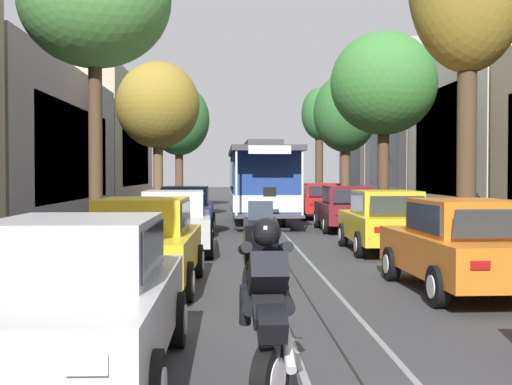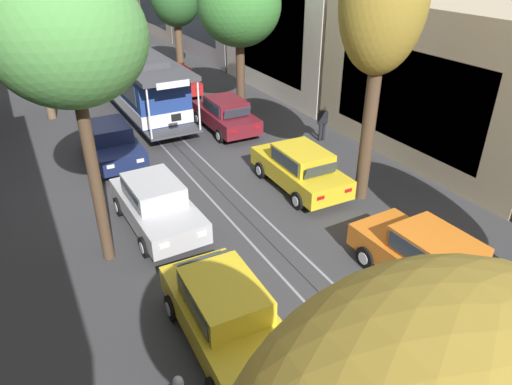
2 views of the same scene
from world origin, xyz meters
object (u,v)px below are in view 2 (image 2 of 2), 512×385
at_px(parked_car_silver_mid_left, 156,204).
at_px(parked_car_maroon_fourth_right, 226,114).
at_px(parked_car_orange_second_right, 430,260).
at_px(street_tree_kerb_right_mid, 239,6).
at_px(parked_car_yellow_mid_right, 300,168).
at_px(parked_car_navy_fourth_left, 111,142).
at_px(parked_car_yellow_second_left, 227,315).
at_px(street_tree_kerb_right_second, 384,4).
at_px(pedestrian_on_left_pavement, 323,121).
at_px(cable_car_trolley, 142,84).
at_px(street_tree_kerb_left_mid, 30,17).
at_px(street_tree_kerb_left_second, 68,40).
at_px(parked_car_red_fifth_right, 175,80).

relative_size(parked_car_silver_mid_left, parked_car_maroon_fourth_right, 1.01).
height_order(parked_car_orange_second_right, street_tree_kerb_right_mid, street_tree_kerb_right_mid).
relative_size(parked_car_orange_second_right, street_tree_kerb_right_mid, 0.60).
bearing_deg(parked_car_yellow_mid_right, parked_car_maroon_fourth_right, 89.12).
bearing_deg(parked_car_navy_fourth_left, parked_car_maroon_fourth_right, 9.51).
xyz_separation_m(parked_car_yellow_second_left, street_tree_kerb_right_second, (7.08, 3.93, 5.63)).
distance_m(street_tree_kerb_right_second, pedestrian_on_left_pavement, 7.66).
distance_m(parked_car_yellow_second_left, parked_car_silver_mid_left, 5.48).
height_order(parked_car_yellow_mid_right, street_tree_kerb_right_second, street_tree_kerb_right_second).
bearing_deg(parked_car_orange_second_right, cable_car_trolley, 99.14).
relative_size(parked_car_maroon_fourth_right, street_tree_kerb_right_second, 0.50).
bearing_deg(parked_car_yellow_second_left, parked_car_yellow_mid_right, 45.06).
height_order(street_tree_kerb_left_mid, street_tree_kerb_right_mid, street_tree_kerb_right_mid).
relative_size(parked_car_yellow_second_left, street_tree_kerb_left_second, 0.56).
distance_m(parked_car_navy_fourth_left, street_tree_kerb_right_second, 11.61).
height_order(parked_car_silver_mid_left, street_tree_kerb_right_second, street_tree_kerb_right_second).
height_order(street_tree_kerb_left_second, street_tree_kerb_left_mid, street_tree_kerb_left_second).
bearing_deg(parked_car_red_fifth_right, parked_car_orange_second_right, -90.23).
distance_m(parked_car_yellow_second_left, street_tree_kerb_left_second, 7.17).
bearing_deg(parked_car_navy_fourth_left, street_tree_kerb_right_second, -46.02).
bearing_deg(parked_car_navy_fourth_left, street_tree_kerb_left_second, -104.26).
xyz_separation_m(cable_car_trolley, pedestrian_on_left_pavement, (6.13, -7.12, -0.74)).
xyz_separation_m(parked_car_maroon_fourth_right, pedestrian_on_left_pavement, (3.30, -3.25, 0.12)).
bearing_deg(parked_car_yellow_mid_right, street_tree_kerb_left_mid, 119.63).
relative_size(parked_car_silver_mid_left, parked_car_yellow_mid_right, 1.01).
relative_size(street_tree_kerb_left_second, pedestrian_on_left_pavement, 4.75).
bearing_deg(street_tree_kerb_left_mid, pedestrian_on_left_pavement, -40.86).
distance_m(parked_car_navy_fourth_left, cable_car_trolley, 5.61).
relative_size(parked_car_silver_mid_left, parked_car_red_fifth_right, 1.01).
xyz_separation_m(parked_car_silver_mid_left, street_tree_kerb_left_mid, (-1.67, 12.51, 4.11)).
relative_size(parked_car_red_fifth_right, street_tree_kerb_right_mid, 0.60).
bearing_deg(parked_car_silver_mid_left, street_tree_kerb_left_second, -152.15).
relative_size(parked_car_orange_second_right, pedestrian_on_left_pavement, 2.69).
relative_size(parked_car_yellow_second_left, parked_car_orange_second_right, 1.00).
xyz_separation_m(street_tree_kerb_left_mid, street_tree_kerb_right_mid, (8.85, -4.12, 0.44)).
bearing_deg(pedestrian_on_left_pavement, cable_car_trolley, 130.73).
bearing_deg(parked_car_yellow_mid_right, street_tree_kerb_left_second, -172.08).
xyz_separation_m(parked_car_yellow_second_left, parked_car_yellow_mid_right, (5.53, 5.54, 0.00)).
xyz_separation_m(parked_car_yellow_second_left, pedestrian_on_left_pavement, (8.93, 8.92, 0.12)).
height_order(parked_car_navy_fourth_left, parked_car_yellow_mid_right, same).
distance_m(street_tree_kerb_right_second, street_tree_kerb_right_mid, 10.00).
relative_size(street_tree_kerb_left_mid, cable_car_trolley, 0.74).
distance_m(parked_car_orange_second_right, street_tree_kerb_left_mid, 20.37).
relative_size(parked_car_orange_second_right, street_tree_kerb_left_second, 0.57).
bearing_deg(pedestrian_on_left_pavement, street_tree_kerb_left_mid, 139.14).
xyz_separation_m(parked_car_silver_mid_left, street_tree_kerb_right_mid, (7.18, 8.39, 4.55)).
relative_size(parked_car_silver_mid_left, street_tree_kerb_right_mid, 0.60).
relative_size(cable_car_trolley, pedestrian_on_left_pavement, 5.60).
xyz_separation_m(parked_car_silver_mid_left, parked_car_maroon_fourth_right, (5.52, 6.69, 0.00)).
bearing_deg(street_tree_kerb_left_mid, parked_car_silver_mid_left, -82.40).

